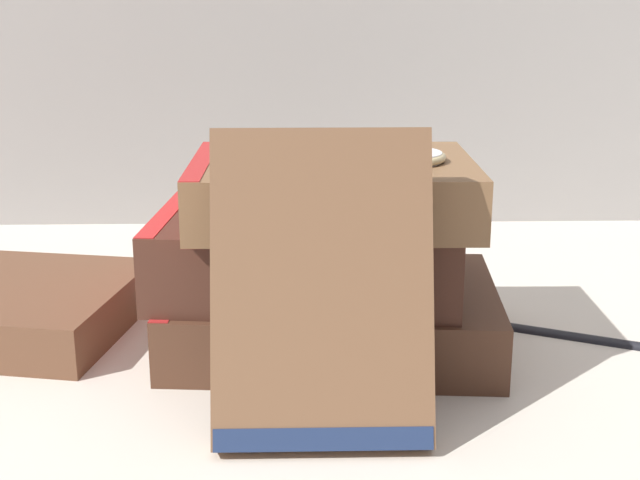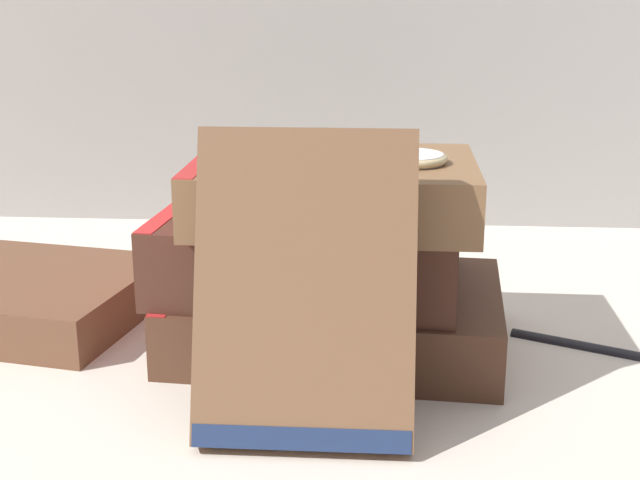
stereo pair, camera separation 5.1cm
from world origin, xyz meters
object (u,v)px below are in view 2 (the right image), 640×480
object	(u,v)px
reading_glasses	(296,266)
fountain_pen	(614,348)
pocket_watch	(410,159)
book_leaning_front	(305,298)
book_flat_bottom	(329,315)
book_flat_top	(326,190)
book_flat_middle	(303,248)

from	to	relation	value
reading_glasses	fountain_pen	distance (m)	0.28
pocket_watch	fountain_pen	bearing A→B (deg)	9.21
book_leaning_front	fountain_pen	distance (m)	0.24
book_flat_bottom	book_flat_top	size ratio (longest dim) A/B	1.28
fountain_pen	pocket_watch	bearing A→B (deg)	-145.65
book_leaning_front	reading_glasses	size ratio (longest dim) A/B	1.49
book_flat_bottom	pocket_watch	world-z (taller)	pocket_watch
book_flat_top	pocket_watch	xyz separation A→B (m)	(0.05, -0.01, 0.02)
reading_glasses	book_flat_bottom	bearing A→B (deg)	-66.68
book_flat_bottom	book_leaning_front	size ratio (longest dim) A/B	1.38
book_flat_top	fountain_pen	size ratio (longest dim) A/B	1.37
book_flat_middle	pocket_watch	bearing A→B (deg)	-17.12
book_flat_bottom	book_flat_top	world-z (taller)	book_flat_top
pocket_watch	book_flat_middle	bearing A→B (deg)	157.78
pocket_watch	reading_glasses	bearing A→B (deg)	115.01
book_flat_bottom	fountain_pen	distance (m)	0.19
book_flat_middle	reading_glasses	xyz separation A→B (m)	(-0.02, 0.16, -0.07)
book_leaning_front	reading_glasses	distance (m)	0.29
pocket_watch	book_leaning_front	bearing A→B (deg)	-120.62
book_flat_middle	reading_glasses	world-z (taller)	book_flat_middle
book_flat_top	book_leaning_front	bearing A→B (deg)	-91.67
book_flat_middle	book_flat_top	size ratio (longest dim) A/B	1.16
book_leaning_front	book_flat_middle	bearing A→B (deg)	95.58
book_flat_top	reading_glasses	xyz separation A→B (m)	(-0.04, 0.18, -0.11)
book_flat_top	fountain_pen	xyz separation A→B (m)	(0.19, 0.01, -0.11)
fountain_pen	reading_glasses	bearing A→B (deg)	168.86
book_flat_bottom	book_flat_middle	world-z (taller)	book_flat_middle
book_flat_bottom	book_flat_top	distance (m)	0.09
reading_glasses	book_leaning_front	bearing A→B (deg)	-73.35
book_flat_top	book_flat_middle	bearing A→B (deg)	131.12
book_flat_top	pocket_watch	size ratio (longest dim) A/B	3.57
book_leaning_front	fountain_pen	size ratio (longest dim) A/B	1.27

